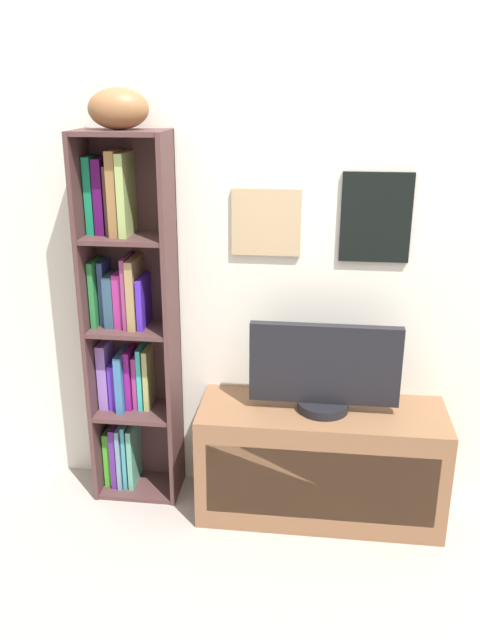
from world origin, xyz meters
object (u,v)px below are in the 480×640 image
(bookshelf, at_px, (127,325))
(television, at_px, (324,370))
(tv_stand, at_px, (320,462))
(football, at_px, (118,109))

(bookshelf, relative_size, television, 2.63)
(tv_stand, relative_size, television, 1.69)
(bookshelf, xyz_separation_m, tv_stand, (0.88, -0.10, -0.57))
(football, height_order, television, football)
(television, bearing_deg, bookshelf, 173.38)
(bookshelf, xyz_separation_m, football, (0.03, -0.03, 0.92))
(television, bearing_deg, football, 175.09)
(bookshelf, height_order, television, bookshelf)
(television, bearing_deg, tv_stand, -90.00)
(tv_stand, distance_m, television, 0.45)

